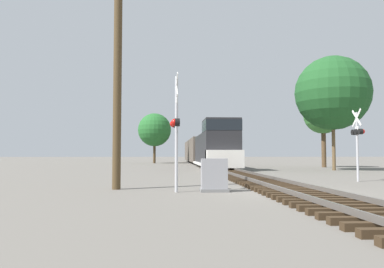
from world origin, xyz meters
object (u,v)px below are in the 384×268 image
Objects in this scene: tree_far_right at (333,93)px; tree_mid_background at (323,115)px; freight_train at (202,150)px; relay_cabinet at (214,175)px; crossing_signal_far at (358,136)px; utility_pole at (117,80)px; tree_deep_background at (155,130)px; crossing_signal_near at (176,126)px.

tree_far_right is 8.08m from tree_mid_background.
relay_cabinet is at bearing -94.19° from freight_train.
tree_mid_background is (15.17, 25.87, 5.17)m from relay_cabinet.
tree_mid_background reaches higher than relay_cabinet.
crossing_signal_far is 3.02× the size of relay_cabinet.
tree_mid_background is at bearing 52.36° from utility_pole.
tree_deep_background is (-19.33, 20.06, -0.46)m from tree_mid_background.
tree_deep_background is (-12.34, 41.03, 2.94)m from crossing_signal_far.
utility_pole is at bearing 106.56° from crossing_signal_far.
tree_deep_background is at bearing 179.89° from crossing_signal_near.
crossing_signal_near is (-4.27, -38.43, 0.52)m from freight_train.
crossing_signal_far is 12.75m from utility_pole.
tree_far_right is at bearing 54.79° from relay_cabinet.
freight_train is 12.35× the size of crossing_signal_far.
relay_cabinet is 0.16× the size of tree_mid_background.
tree_deep_background reaches higher than relay_cabinet.
relay_cabinet is 46.35m from tree_deep_background.
crossing_signal_far is 0.43× the size of utility_pole.
utility_pole is 44.73m from tree_deep_background.
freight_train is 38.67m from crossing_signal_near.
freight_train is 10.49× the size of crossing_signal_near.
tree_mid_background is at bearing -45.27° from freight_train.
tree_mid_background is (12.36, -12.48, 3.82)m from freight_train.
crossing_signal_far is (9.64, 4.97, -0.11)m from crossing_signal_near.
utility_pole is (-3.85, 1.21, 3.85)m from relay_cabinet.
tree_deep_background reaches higher than freight_train.
crossing_signal_near is at bearing -28.28° from utility_pole.
freight_train is 5.87× the size of tree_mid_background.
relay_cabinet is 30.43m from tree_mid_background.
utility_pole is 1.10× the size of tree_mid_background.
utility_pole reaches higher than tree_mid_background.
freight_train reaches higher than crossing_signal_near.
crossing_signal_near is 2.38m from relay_cabinet.
tree_far_right is 1.28× the size of tree_mid_background.
tree_mid_background reaches higher than crossing_signal_far.
utility_pole reaches higher than freight_train.
tree_far_right reaches higher than crossing_signal_far.
relay_cabinet is at bearing -120.39° from tree_mid_background.
tree_mid_background is 1.00× the size of tree_deep_background.
crossing_signal_far is 42.95m from tree_deep_background.
crossing_signal_near is 3.55× the size of relay_cabinet.
tree_deep_background is (-2.70, 46.00, 2.84)m from crossing_signal_near.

